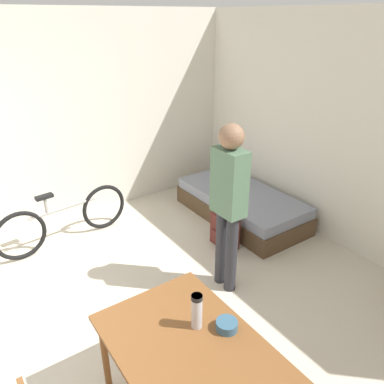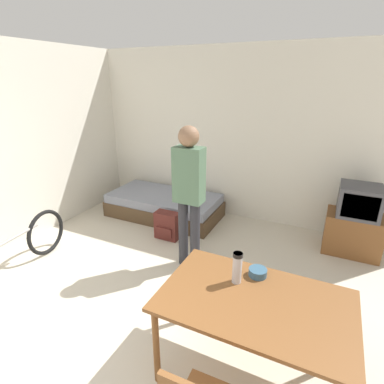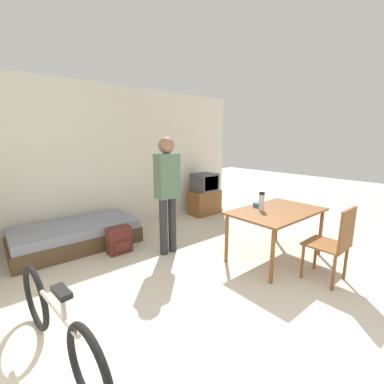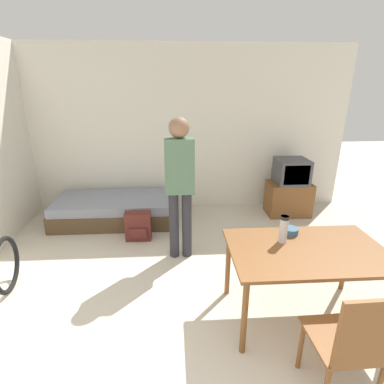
% 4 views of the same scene
% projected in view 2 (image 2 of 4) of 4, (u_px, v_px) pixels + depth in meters
% --- Properties ---
extents(wall_back, '(5.77, 0.06, 2.70)m').
position_uv_depth(wall_back, '(235.00, 136.00, 4.77)').
color(wall_back, silver).
rests_on(wall_back, ground_plane).
extents(wall_left, '(0.06, 4.99, 2.70)m').
position_uv_depth(wall_left, '(16.00, 147.00, 4.03)').
color(wall_left, silver).
rests_on(wall_left, ground_plane).
extents(daybed, '(1.87, 0.93, 0.39)m').
position_uv_depth(daybed, '(164.00, 205.00, 5.10)').
color(daybed, '#4C3823').
rests_on(daybed, ground_plane).
extents(tv, '(0.69, 0.48, 0.95)m').
position_uv_depth(tv, '(355.00, 222.00, 3.94)').
color(tv, brown).
rests_on(tv, ground_plane).
extents(dining_table, '(1.37, 0.86, 0.73)m').
position_uv_depth(dining_table, '(254.00, 308.00, 2.18)').
color(dining_table, brown).
rests_on(dining_table, ground_plane).
extents(bicycle, '(0.25, 1.68, 0.71)m').
position_uv_depth(bicycle, '(11.00, 253.00, 3.49)').
color(bicycle, black).
rests_on(bicycle, ground_plane).
extents(person_standing, '(0.34, 0.23, 1.75)m').
position_uv_depth(person_standing, '(189.00, 188.00, 3.45)').
color(person_standing, '#28282D').
rests_on(person_standing, ground_plane).
extents(thermos_flask, '(0.08, 0.08, 0.26)m').
position_uv_depth(thermos_flask, '(237.00, 266.00, 2.29)').
color(thermos_flask, '#B7B7BC').
rests_on(thermos_flask, dining_table).
extents(mate_bowl, '(0.15, 0.15, 0.06)m').
position_uv_depth(mate_bowl, '(258.00, 272.00, 2.40)').
color(mate_bowl, '#335670').
rests_on(mate_bowl, dining_table).
extents(backpack, '(0.35, 0.21, 0.41)m').
position_uv_depth(backpack, '(167.00, 226.00, 4.37)').
color(backpack, '#56231E').
rests_on(backpack, ground_plane).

